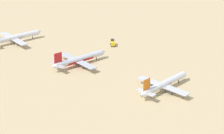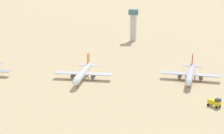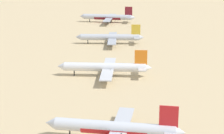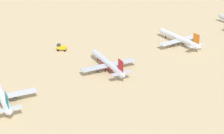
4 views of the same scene
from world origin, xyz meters
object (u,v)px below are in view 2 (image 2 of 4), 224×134
at_px(parked_jet_3, 190,74).
at_px(service_truck, 215,102).
at_px(control_tower, 133,23).
at_px(parked_jet_2, 83,73).

bearing_deg(parked_jet_3, service_truck, 9.90).
bearing_deg(control_tower, parked_jet_2, -11.74).
bearing_deg(parked_jet_3, parked_jet_2, -86.18).
distance_m(parked_jet_3, control_tower, 104.31).
distance_m(parked_jet_2, control_tower, 104.79).
bearing_deg(parked_jet_2, service_truck, 61.73).
relative_size(parked_jet_2, control_tower, 1.54).
height_order(parked_jet_3, service_truck, parked_jet_3).
xyz_separation_m(parked_jet_3, service_truck, (36.01, 6.29, -1.44)).
bearing_deg(parked_jet_2, control_tower, 168.26).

